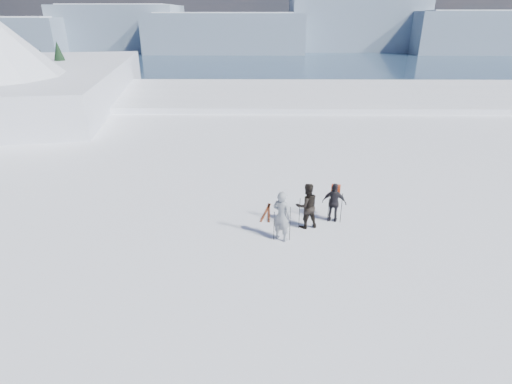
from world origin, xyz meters
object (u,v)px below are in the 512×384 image
(skier_dark, at_px, (307,206))
(skis_loose, at_px, (267,212))
(skier_grey, at_px, (282,216))
(skier_pack, at_px, (334,203))

(skier_dark, distance_m, skis_loose, 2.10)
(skier_grey, height_order, skier_dark, skier_grey)
(skier_dark, bearing_deg, skis_loose, -53.61)
(skier_dark, distance_m, skier_pack, 1.25)
(skier_pack, xyz_separation_m, skis_loose, (-2.62, 0.68, -0.79))
(skier_pack, bearing_deg, skier_grey, 49.84)
(skier_dark, xyz_separation_m, skier_pack, (1.14, 0.50, -0.10))
(skier_grey, distance_m, skier_dark, 1.39)
(skier_pack, distance_m, skis_loose, 2.82)
(skier_grey, bearing_deg, skier_dark, -103.82)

